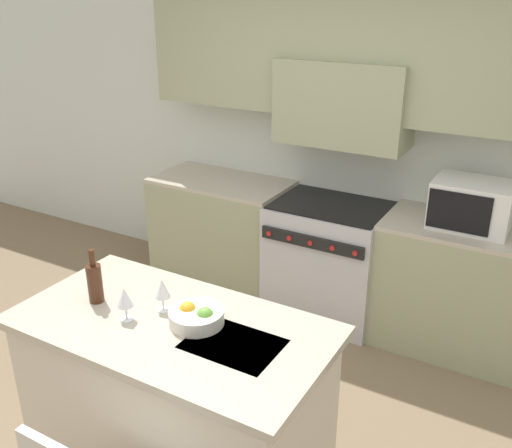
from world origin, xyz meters
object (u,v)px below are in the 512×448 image
(range_stove, at_px, (328,259))
(fruit_bowl, at_px, (196,316))
(wine_glass_far, at_px, (162,289))
(wine_glass_near, at_px, (125,298))
(microwave, at_px, (472,205))
(wine_bottle, at_px, (95,282))

(range_stove, bearing_deg, fruit_bowl, -88.53)
(range_stove, xyz_separation_m, wine_glass_far, (-0.17, -1.78, 0.55))
(wine_glass_far, distance_m, fruit_bowl, 0.23)
(wine_glass_near, height_order, fruit_bowl, wine_glass_near)
(microwave, height_order, fruit_bowl, microwave)
(range_stove, bearing_deg, wine_glass_near, -98.09)
(range_stove, bearing_deg, wine_glass_far, -95.56)
(microwave, bearing_deg, fruit_bowl, -117.20)
(fruit_bowl, bearing_deg, wine_bottle, -171.49)
(wine_glass_near, xyz_separation_m, fruit_bowl, (0.32, 0.15, -0.08))
(microwave, bearing_deg, wine_bottle, -128.52)
(wine_bottle, distance_m, wine_glass_near, 0.27)
(wine_glass_far, bearing_deg, microwave, 57.34)
(range_stove, relative_size, wine_glass_far, 5.18)
(range_stove, distance_m, microwave, 1.17)
(wine_glass_far, xyz_separation_m, fruit_bowl, (0.22, -0.02, -0.08))
(wine_glass_near, distance_m, wine_glass_far, 0.19)
(microwave, height_order, wine_glass_near, microwave)
(range_stove, xyz_separation_m, wine_glass_near, (-0.28, -1.94, 0.55))
(range_stove, xyz_separation_m, wine_bottle, (-0.53, -1.88, 0.55))
(wine_glass_near, bearing_deg, range_stove, 81.91)
(wine_glass_near, relative_size, fruit_bowl, 0.65)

